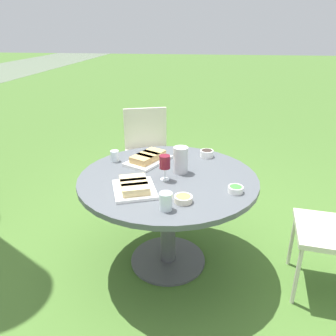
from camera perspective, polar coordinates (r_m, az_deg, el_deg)
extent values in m
plane|color=#446B2B|center=(2.61, 0.00, -15.75)|extent=(40.00, 40.00, 0.00)
cylinder|color=#4C4C51|center=(2.60, 0.00, -15.59)|extent=(0.56, 0.56, 0.02)
cylinder|color=#4C4C51|center=(2.40, 0.00, -9.32)|extent=(0.11, 0.11, 0.66)
cylinder|color=#4C5156|center=(2.23, 0.00, -1.82)|extent=(1.22, 1.22, 0.03)
cube|color=beige|center=(2.35, 26.47, -9.89)|extent=(0.49, 0.48, 0.04)
cylinder|color=beige|center=(2.60, 20.78, -11.62)|extent=(0.03, 0.03, 0.43)
cylinder|color=beige|center=(2.29, 21.52, -17.11)|extent=(0.03, 0.03, 0.43)
cube|color=beige|center=(3.31, -3.45, 2.22)|extent=(0.53, 0.55, 0.04)
cube|color=beige|center=(3.42, -3.97, 6.95)|extent=(0.16, 0.43, 0.42)
cylinder|color=beige|center=(3.22, -6.37, -3.08)|extent=(0.03, 0.03, 0.43)
cylinder|color=beige|center=(3.26, 0.47, -2.54)|extent=(0.03, 0.03, 0.43)
cylinder|color=beige|center=(3.55, -6.87, -0.46)|extent=(0.03, 0.03, 0.43)
cylinder|color=beige|center=(3.59, -0.66, 0.01)|extent=(0.03, 0.03, 0.43)
cylinder|color=silver|center=(2.25, 2.23, 1.41)|extent=(0.10, 0.10, 0.18)
cone|color=silver|center=(2.27, 2.36, 3.65)|extent=(0.03, 0.03, 0.02)
cylinder|color=silver|center=(2.17, -0.55, -1.98)|extent=(0.06, 0.06, 0.01)
cylinder|color=silver|center=(2.15, -0.55, -0.97)|extent=(0.01, 0.01, 0.08)
cylinder|color=maroon|center=(2.12, -0.56, 1.07)|extent=(0.07, 0.07, 0.09)
cube|color=white|center=(2.46, -3.48, 1.28)|extent=(0.40, 0.35, 0.02)
cube|color=tan|center=(2.50, -2.43, 2.54)|extent=(0.17, 0.18, 0.05)
cube|color=tan|center=(2.44, -3.49, 2.01)|extent=(0.17, 0.18, 0.05)
cube|color=tan|center=(2.39, -4.61, 1.45)|extent=(0.17, 0.18, 0.05)
cube|color=white|center=(2.03, -5.87, -3.75)|extent=(0.36, 0.33, 0.02)
cube|color=#E0C184|center=(2.08, -6.14, -2.14)|extent=(0.15, 0.19, 0.05)
cube|color=#E0C184|center=(2.02, -5.91, -2.93)|extent=(0.15, 0.19, 0.05)
cube|color=#E0C184|center=(1.96, -5.66, -3.77)|extent=(0.15, 0.19, 0.05)
cylinder|color=beige|center=(1.90, 2.68, -5.43)|extent=(0.11, 0.11, 0.04)
cylinder|color=#E0C147|center=(1.90, 2.69, -5.13)|extent=(0.09, 0.09, 0.02)
cylinder|color=white|center=(2.05, 11.69, -3.69)|extent=(0.09, 0.09, 0.04)
cylinder|color=#387533|center=(2.04, 11.71, -3.40)|extent=(0.08, 0.08, 0.02)
cylinder|color=white|center=(2.56, 6.76, 2.51)|extent=(0.10, 0.10, 0.05)
cylinder|color=#2D231E|center=(2.56, 6.78, 2.84)|extent=(0.08, 0.08, 0.02)
cylinder|color=silver|center=(2.49, -9.26, 2.07)|extent=(0.06, 0.06, 0.08)
cylinder|color=silver|center=(1.81, -0.40, -5.82)|extent=(0.07, 0.07, 0.10)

